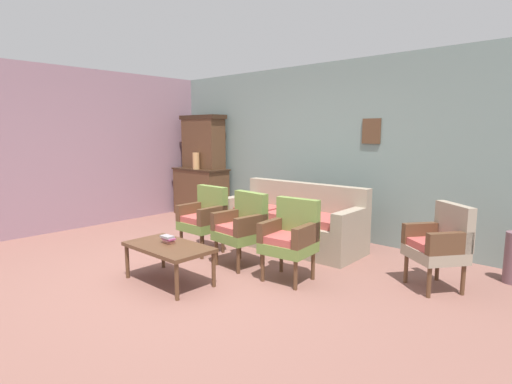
{
  "coord_description": "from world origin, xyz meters",
  "views": [
    {
      "loc": [
        3.65,
        -2.88,
        1.64
      ],
      "look_at": [
        0.06,
        1.04,
        0.85
      ],
      "focal_mm": 28.48,
      "sensor_mm": 36.0,
      "label": 1
    }
  ],
  "objects_px": {
    "wingback_chair_by_fireplace": "(440,242)",
    "coffee_table": "(169,249)",
    "book_stack_on_table": "(168,239)",
    "armchair_by_doorway": "(291,236)",
    "side_cabinet": "(201,192)",
    "floral_couch": "(294,224)",
    "armchair_near_cabinet": "(242,226)",
    "vase_on_cabinet": "(196,161)",
    "armchair_near_couch_end": "(204,216)"
  },
  "relations": [
    {
      "from": "floral_couch",
      "to": "book_stack_on_table",
      "type": "xyz_separation_m",
      "value": [
        -0.22,
        -2.01,
        0.14
      ]
    },
    {
      "from": "vase_on_cabinet",
      "to": "armchair_near_cabinet",
      "type": "height_order",
      "value": "vase_on_cabinet"
    },
    {
      "from": "book_stack_on_table",
      "to": "armchair_by_doorway",
      "type": "bearing_deg",
      "value": 42.86
    },
    {
      "from": "side_cabinet",
      "to": "armchair_by_doorway",
      "type": "relative_size",
      "value": 1.28
    },
    {
      "from": "side_cabinet",
      "to": "floral_couch",
      "type": "distance_m",
      "value": 2.79
    },
    {
      "from": "armchair_near_couch_end",
      "to": "book_stack_on_table",
      "type": "distance_m",
      "value": 1.09
    },
    {
      "from": "armchair_near_cabinet",
      "to": "book_stack_on_table",
      "type": "xyz_separation_m",
      "value": [
        -0.25,
        -0.91,
        -0.03
      ]
    },
    {
      "from": "floral_couch",
      "to": "book_stack_on_table",
      "type": "height_order",
      "value": "floral_couch"
    },
    {
      "from": "vase_on_cabinet",
      "to": "coffee_table",
      "type": "distance_m",
      "value": 3.57
    },
    {
      "from": "wingback_chair_by_fireplace",
      "to": "coffee_table",
      "type": "height_order",
      "value": "wingback_chair_by_fireplace"
    },
    {
      "from": "armchair_near_couch_end",
      "to": "wingback_chair_by_fireplace",
      "type": "bearing_deg",
      "value": 15.73
    },
    {
      "from": "book_stack_on_table",
      "to": "side_cabinet",
      "type": "bearing_deg",
      "value": 134.33
    },
    {
      "from": "floral_couch",
      "to": "armchair_near_cabinet",
      "type": "relative_size",
      "value": 2.28
    },
    {
      "from": "vase_on_cabinet",
      "to": "armchair_near_cabinet",
      "type": "distance_m",
      "value": 3.12
    },
    {
      "from": "armchair_near_cabinet",
      "to": "armchair_by_doorway",
      "type": "distance_m",
      "value": 0.75
    },
    {
      "from": "side_cabinet",
      "to": "floral_couch",
      "type": "height_order",
      "value": "side_cabinet"
    },
    {
      "from": "armchair_near_cabinet",
      "to": "wingback_chair_by_fireplace",
      "type": "xyz_separation_m",
      "value": [
        2.06,
        0.84,
        0.0
      ]
    },
    {
      "from": "armchair_by_doorway",
      "to": "coffee_table",
      "type": "xyz_separation_m",
      "value": [
        -0.92,
        -0.97,
        -0.12
      ]
    },
    {
      "from": "wingback_chair_by_fireplace",
      "to": "side_cabinet",
      "type": "bearing_deg",
      "value": 170.43
    },
    {
      "from": "vase_on_cabinet",
      "to": "book_stack_on_table",
      "type": "relative_size",
      "value": 2.02
    },
    {
      "from": "armchair_near_couch_end",
      "to": "wingback_chair_by_fireplace",
      "type": "distance_m",
      "value": 2.93
    },
    {
      "from": "vase_on_cabinet",
      "to": "armchair_by_doorway",
      "type": "distance_m",
      "value": 3.78
    },
    {
      "from": "wingback_chair_by_fireplace",
      "to": "armchair_near_couch_end",
      "type": "bearing_deg",
      "value": -164.27
    },
    {
      "from": "side_cabinet",
      "to": "floral_couch",
      "type": "bearing_deg",
      "value": -11.65
    },
    {
      "from": "side_cabinet",
      "to": "vase_on_cabinet",
      "type": "distance_m",
      "value": 0.65
    },
    {
      "from": "vase_on_cabinet",
      "to": "armchair_by_doorway",
      "type": "bearing_deg",
      "value": -23.3
    },
    {
      "from": "floral_couch",
      "to": "book_stack_on_table",
      "type": "bearing_deg",
      "value": -96.18
    },
    {
      "from": "wingback_chair_by_fireplace",
      "to": "coffee_table",
      "type": "distance_m",
      "value": 2.88
    },
    {
      "from": "coffee_table",
      "to": "armchair_near_couch_end",
      "type": "bearing_deg",
      "value": 120.2
    },
    {
      "from": "armchair_near_cabinet",
      "to": "side_cabinet",
      "type": "bearing_deg",
      "value": 149.0
    },
    {
      "from": "armchair_near_cabinet",
      "to": "book_stack_on_table",
      "type": "bearing_deg",
      "value": -105.1
    },
    {
      "from": "armchair_near_cabinet",
      "to": "coffee_table",
      "type": "relative_size",
      "value": 0.9
    },
    {
      "from": "wingback_chair_by_fireplace",
      "to": "book_stack_on_table",
      "type": "distance_m",
      "value": 2.9
    },
    {
      "from": "book_stack_on_table",
      "to": "floral_couch",
      "type": "bearing_deg",
      "value": 83.82
    },
    {
      "from": "floral_couch",
      "to": "wingback_chair_by_fireplace",
      "type": "height_order",
      "value": "same"
    },
    {
      "from": "side_cabinet",
      "to": "armchair_near_couch_end",
      "type": "height_order",
      "value": "side_cabinet"
    },
    {
      "from": "vase_on_cabinet",
      "to": "wingback_chair_by_fireplace",
      "type": "distance_m",
      "value": 4.82
    },
    {
      "from": "coffee_table",
      "to": "armchair_by_doorway",
      "type": "bearing_deg",
      "value": 46.45
    },
    {
      "from": "vase_on_cabinet",
      "to": "floral_couch",
      "type": "height_order",
      "value": "vase_on_cabinet"
    },
    {
      "from": "floral_couch",
      "to": "armchair_near_cabinet",
      "type": "xyz_separation_m",
      "value": [
        0.03,
        -1.09,
        0.17
      ]
    },
    {
      "from": "floral_couch",
      "to": "wingback_chair_by_fireplace",
      "type": "xyz_separation_m",
      "value": [
        2.09,
        -0.25,
        0.17
      ]
    },
    {
      "from": "side_cabinet",
      "to": "coffee_table",
      "type": "relative_size",
      "value": 1.16
    },
    {
      "from": "armchair_by_doorway",
      "to": "armchair_near_cabinet",
      "type": "bearing_deg",
      "value": -179.32
    },
    {
      "from": "armchair_near_couch_end",
      "to": "book_stack_on_table",
      "type": "height_order",
      "value": "armchair_near_couch_end"
    },
    {
      "from": "coffee_table",
      "to": "vase_on_cabinet",
      "type": "bearing_deg",
      "value": 135.65
    },
    {
      "from": "side_cabinet",
      "to": "book_stack_on_table",
      "type": "bearing_deg",
      "value": -45.67
    },
    {
      "from": "side_cabinet",
      "to": "armchair_by_doorway",
      "type": "bearing_deg",
      "value": -25.18
    },
    {
      "from": "armchair_near_cabinet",
      "to": "vase_on_cabinet",
      "type": "bearing_deg",
      "value": 151.0
    },
    {
      "from": "coffee_table",
      "to": "wingback_chair_by_fireplace",
      "type": "bearing_deg",
      "value": 38.95
    },
    {
      "from": "vase_on_cabinet",
      "to": "wingback_chair_by_fireplace",
      "type": "height_order",
      "value": "vase_on_cabinet"
    }
  ]
}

